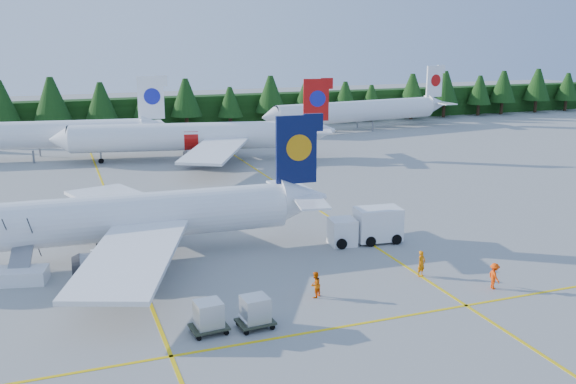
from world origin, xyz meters
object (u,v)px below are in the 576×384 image
object	(u,v)px
airstairs	(19,271)
service_truck	(365,226)
airliner_navy	(78,222)
airliner_red	(187,137)

from	to	relation	value
airstairs	service_truck	bearing A→B (deg)	11.19
airliner_navy	airstairs	world-z (taller)	airliner_navy
airliner_red	service_truck	xyz separation A→B (m)	(7.11, -41.57, -1.92)
airstairs	service_truck	xyz separation A→B (m)	(28.12, -0.88, 0.71)
airstairs	service_truck	distance (m)	28.15
airstairs	service_truck	world-z (taller)	airstairs
airliner_navy	airliner_red	distance (m)	41.42
airliner_navy	airstairs	xyz separation A→B (m)	(-4.48, -2.71, -2.54)
airliner_red	service_truck	bearing A→B (deg)	-68.74
airliner_red	airstairs	size ratio (longest dim) A/B	6.43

